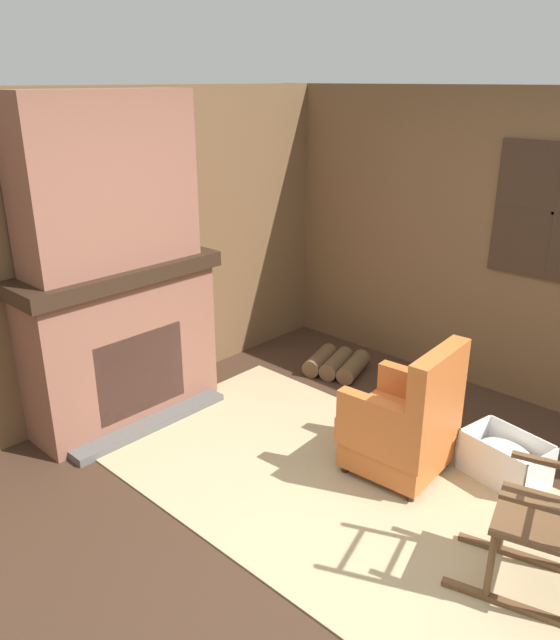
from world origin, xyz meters
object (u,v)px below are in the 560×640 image
oil_lamp_vase (38,265)px  storage_case (144,246)px  armchair (404,426)px  laundry_basket (505,459)px  rocking_chair (550,520)px  firewood_stack (336,364)px

oil_lamp_vase → storage_case: 0.83m
armchair → laundry_basket: bearing=-147.4°
rocking_chair → laundry_basket: (-0.55, 0.79, -0.29)m
armchair → firewood_stack: bearing=-39.7°
laundry_basket → storage_case: bearing=-160.5°
laundry_basket → armchair: bearing=-143.3°
armchair → storage_case: size_ratio=3.38×
armchair → storage_case: bearing=10.0°
armchair → oil_lamp_vase: (-2.02, -1.33, 0.96)m
armchair → rocking_chair: rocking_chair is taller
laundry_basket → oil_lamp_vase: bearing=-145.8°
armchair → firewood_stack: (-1.26, 0.91, -0.27)m
firewood_stack → oil_lamp_vase: oil_lamp_vase is taller
rocking_chair → oil_lamp_vase: oil_lamp_vase is taller
firewood_stack → armchair: bearing=-35.7°
armchair → storage_case: 2.28m
rocking_chair → armchair: bearing=-36.0°
armchair → laundry_basket: armchair is taller
armchair → storage_case: storage_case is taller
laundry_basket → oil_lamp_vase: size_ratio=1.91×
firewood_stack → laundry_basket: laundry_basket is taller
armchair → rocking_chair: (1.08, -0.40, 0.09)m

